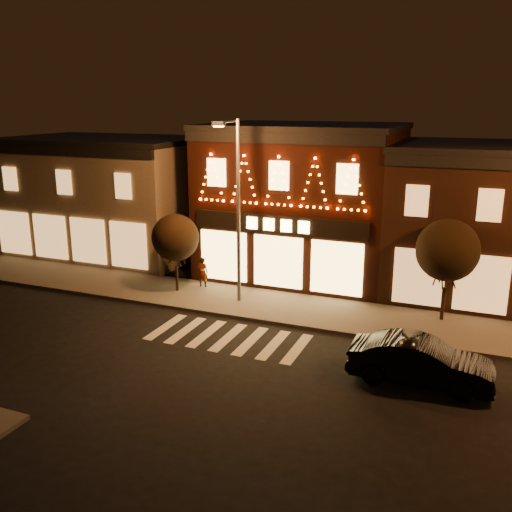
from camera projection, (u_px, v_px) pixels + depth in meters
The scene contains 10 objects.
ground at pixel (180, 380), 19.90m from camera, with size 120.00×120.00×0.00m, color black.
sidewalk_far at pixel (304, 310), 26.29m from camera, with size 44.00×4.00×0.15m, color #47423D.
building_left at pixel (109, 195), 36.17m from camera, with size 12.20×8.28×7.30m.
building_pulp at pixel (304, 200), 31.28m from camera, with size 10.20×8.34×8.30m.
building_right_a at pixel (488, 221), 27.93m from camera, with size 9.20×8.28×7.50m.
streetlamp_mid at pixel (236, 198), 25.87m from camera, with size 0.55×1.96×8.56m.
tree_left at pixel (175, 238), 28.14m from camera, with size 2.35×2.35×3.94m.
tree_right at pixel (448, 250), 24.20m from camera, with size 2.69×2.69×4.49m.
dark_sedan at pixel (420, 362), 19.46m from camera, with size 1.70×4.87×1.61m, color black.
pedestrian at pixel (203, 272), 29.26m from camera, with size 0.57×0.37×1.55m, color gray.
Camera 1 is at (9.29, -15.70, 9.44)m, focal length 39.79 mm.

